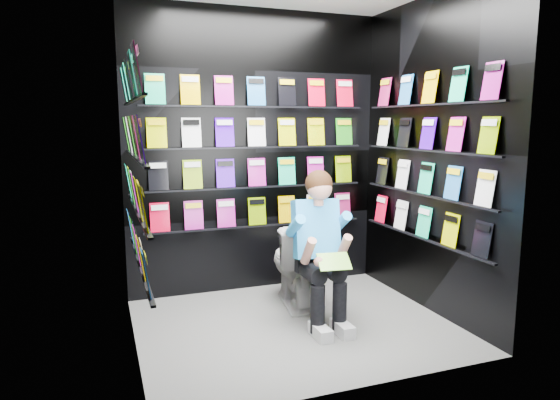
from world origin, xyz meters
name	(u,v)px	position (x,y,z in m)	size (l,w,h in m)	color
floor	(295,325)	(0.00, 0.00, 0.00)	(2.40, 2.40, 0.00)	slate
wall_back	(256,153)	(0.00, 1.00, 1.30)	(2.40, 0.04, 2.60)	black
wall_front	(362,173)	(0.00, -1.00, 1.30)	(2.40, 0.04, 2.60)	black
wall_left	(128,165)	(-1.20, 0.00, 1.30)	(0.04, 2.00, 2.60)	black
wall_right	(430,156)	(1.20, 0.00, 1.30)	(0.04, 2.00, 2.60)	black
comics_back	(257,152)	(0.00, 0.97, 1.31)	(2.10, 0.06, 1.37)	#F30A32
comics_left	(133,164)	(-1.17, 0.00, 1.31)	(0.06, 1.70, 1.37)	#F30A32
comics_right	(427,156)	(1.17, 0.00, 1.31)	(0.06, 1.70, 1.37)	#F30A32
toilet	(296,263)	(0.19, 0.43, 0.37)	(0.42, 0.75, 0.73)	white
longbox	(307,285)	(0.32, 0.49, 0.14)	(0.20, 0.37, 0.28)	white
longbox_lid	(308,268)	(0.32, 0.49, 0.29)	(0.22, 0.39, 0.03)	white
reader	(315,230)	(0.19, 0.05, 0.74)	(0.47, 0.69, 1.28)	#248FE3
held_comic	(334,261)	(0.19, -0.30, 0.58)	(0.24, 0.01, 0.16)	green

